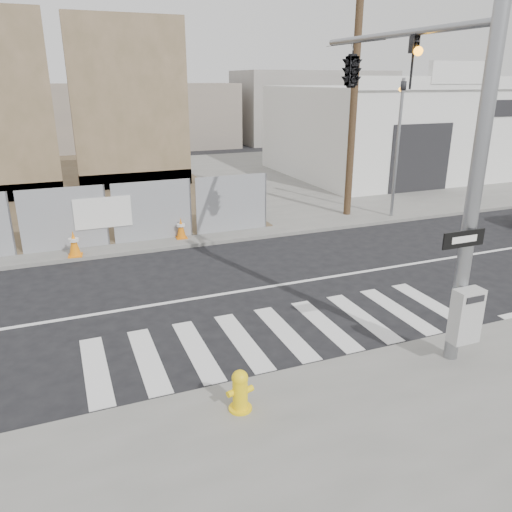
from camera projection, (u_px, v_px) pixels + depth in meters
name	position (u px, v px, depth m)	size (l,w,h in m)	color
ground	(245.00, 291.00, 13.15)	(100.00, 100.00, 0.00)	black
sidewalk_far	(148.00, 188.00, 25.37)	(50.00, 20.00, 0.12)	slate
signal_pole	(386.00, 103.00, 10.64)	(0.96, 5.87, 7.00)	gray
far_signal_pole	(399.00, 129.00, 18.82)	(0.16, 0.20, 5.60)	gray
concrete_wall_right	(132.00, 121.00, 24.16)	(5.50, 1.30, 8.00)	brown
auto_shop	(393.00, 130.00, 28.57)	(12.00, 10.20, 5.95)	silver
utility_pole_right	(355.00, 81.00, 18.51)	(1.60, 0.28, 10.00)	#4B3723
fire_hydrant	(240.00, 390.00, 8.11)	(0.48, 0.48, 0.73)	yellow
traffic_cone_c	(74.00, 244.00, 15.26)	(0.46, 0.46, 0.80)	orange
traffic_cone_d	(181.00, 228.00, 17.02)	(0.39, 0.39, 0.72)	orange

